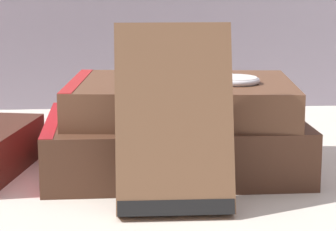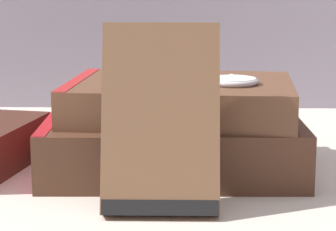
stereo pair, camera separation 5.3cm
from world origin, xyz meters
TOP-DOWN VIEW (x-y plane):
  - ground_plane at (0.00, 0.00)m, footprint 3.00×3.00m
  - book_flat_bottom at (0.04, 0.06)m, footprint 0.24×0.17m
  - book_flat_top at (0.05, 0.06)m, footprint 0.22×0.17m
  - book_leaning_front at (0.04, -0.06)m, footprint 0.09×0.06m
  - pocket_watch at (0.10, 0.04)m, footprint 0.05×0.05m
  - reading_glasses at (-0.02, 0.19)m, footprint 0.11×0.07m

SIDE VIEW (x-z plane):
  - ground_plane at x=0.00m, z-range 0.00..0.00m
  - reading_glasses at x=-0.02m, z-range 0.00..0.00m
  - book_flat_bottom at x=0.04m, z-range 0.00..0.05m
  - book_flat_top at x=0.05m, z-range 0.05..0.09m
  - book_leaning_front at x=0.04m, z-range -0.01..0.14m
  - pocket_watch at x=0.10m, z-range 0.09..0.09m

